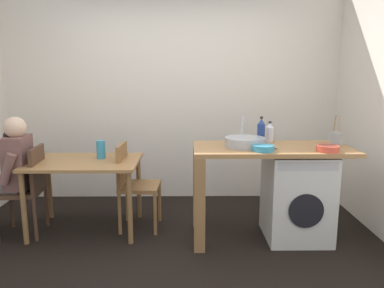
% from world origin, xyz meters
% --- Properties ---
extents(ground_plane, '(5.46, 5.46, 0.00)m').
position_xyz_m(ground_plane, '(0.00, 0.00, 0.00)').
color(ground_plane, black).
extents(wall_back, '(4.60, 0.10, 2.70)m').
position_xyz_m(wall_back, '(0.00, 1.75, 1.35)').
color(wall_back, silver).
rests_on(wall_back, ground_plane).
extents(dining_table, '(1.10, 0.76, 0.74)m').
position_xyz_m(dining_table, '(-0.85, 0.65, 0.64)').
color(dining_table, '#9E7042').
rests_on(dining_table, ground_plane).
extents(chair_person_seat, '(0.42, 0.42, 0.90)m').
position_xyz_m(chair_person_seat, '(-1.40, 0.55, 0.51)').
color(chair_person_seat, '#4C3323').
rests_on(chair_person_seat, ground_plane).
extents(chair_opposite, '(0.42, 0.42, 0.90)m').
position_xyz_m(chair_opposite, '(-0.38, 0.70, 0.51)').
color(chair_opposite, olive).
rests_on(chair_opposite, ground_plane).
extents(seated_person, '(0.51, 0.52, 1.20)m').
position_xyz_m(seated_person, '(-1.56, 0.54, 0.67)').
color(seated_person, '#595651').
rests_on(seated_person, ground_plane).
extents(kitchen_counter, '(1.50, 0.68, 0.92)m').
position_xyz_m(kitchen_counter, '(0.79, 0.45, 0.76)').
color(kitchen_counter, '#9E7042').
rests_on(kitchen_counter, ground_plane).
extents(washing_machine, '(0.60, 0.61, 0.86)m').
position_xyz_m(washing_machine, '(1.27, 0.45, 0.43)').
color(washing_machine, silver).
rests_on(washing_machine, ground_plane).
extents(sink_basin, '(0.38, 0.38, 0.09)m').
position_xyz_m(sink_basin, '(0.74, 0.45, 0.97)').
color(sink_basin, '#9EA0A5').
rests_on(sink_basin, kitchen_counter).
extents(tap, '(0.02, 0.02, 0.28)m').
position_xyz_m(tap, '(0.74, 0.63, 1.06)').
color(tap, '#B2B2B7').
rests_on(tap, kitchen_counter).
extents(bottle_tall_green, '(0.08, 0.08, 0.27)m').
position_xyz_m(bottle_tall_green, '(0.92, 0.60, 1.04)').
color(bottle_tall_green, navy).
rests_on(bottle_tall_green, kitchen_counter).
extents(bottle_squat_brown, '(0.08, 0.08, 0.21)m').
position_xyz_m(bottle_squat_brown, '(1.03, 0.70, 1.02)').
color(bottle_squat_brown, silver).
rests_on(bottle_squat_brown, kitchen_counter).
extents(mixing_bowl, '(0.20, 0.20, 0.05)m').
position_xyz_m(mixing_bowl, '(0.88, 0.25, 0.95)').
color(mixing_bowl, teal).
rests_on(mixing_bowl, kitchen_counter).
extents(utensil_crock, '(0.11, 0.11, 0.30)m').
position_xyz_m(utensil_crock, '(1.64, 0.50, 0.99)').
color(utensil_crock, gray).
rests_on(utensil_crock, kitchen_counter).
extents(colander, '(0.20, 0.20, 0.06)m').
position_xyz_m(colander, '(1.46, 0.23, 0.95)').
color(colander, '#D84C38').
rests_on(colander, kitchen_counter).
extents(vase, '(0.09, 0.09, 0.19)m').
position_xyz_m(vase, '(-0.70, 0.75, 0.83)').
color(vase, teal).
rests_on(vase, dining_table).
extents(scissors, '(0.15, 0.06, 0.01)m').
position_xyz_m(scissors, '(0.96, 0.35, 0.92)').
color(scissors, '#B2B2B7').
rests_on(scissors, kitchen_counter).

